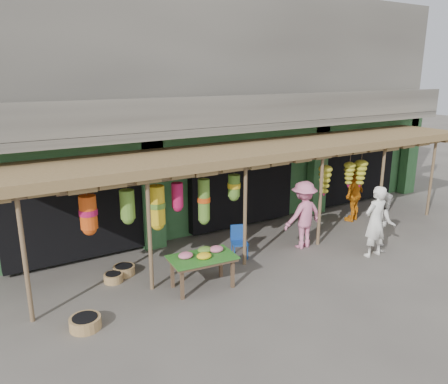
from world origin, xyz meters
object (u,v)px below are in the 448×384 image
blue_chair (239,239)px  person_right (384,221)px  person_shopper (303,215)px  person_front (375,222)px  flower_table (202,258)px  person_vendor (354,194)px

blue_chair → person_right: size_ratio=0.53×
person_right → person_shopper: bearing=106.1°
person_front → flower_table: bearing=-8.7°
blue_chair → person_shopper: 1.95m
person_right → person_front: bearing=157.9°
person_shopper → blue_chair: bearing=-13.2°
blue_chair → person_front: 3.57m
person_shopper → person_front: bearing=128.0°
blue_chair → person_right: bearing=-3.6°
person_shopper → person_right: bearing=144.1°
blue_chair → person_vendor: 4.81m
person_front → blue_chair: bearing=-29.5°
person_shopper → person_vendor: bearing=-165.5°
person_right → person_vendor: (1.11, 2.07, 0.10)m
flower_table → person_right: person_right is taller
person_right → person_vendor: person_vendor is taller
person_vendor → person_shopper: 3.04m
blue_chair → person_front: person_front is taller
person_vendor → person_right: bearing=44.6°
person_front → person_vendor: (1.74, 2.27, -0.05)m
flower_table → blue_chair: 1.92m
person_right → blue_chair: bearing=116.6°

